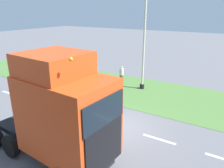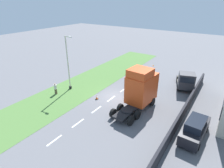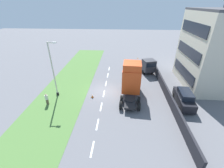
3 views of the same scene
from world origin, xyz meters
TOP-DOWN VIEW (x-y plane):
  - ground_plane at (0.00, 0.00)m, footprint 120.00×120.00m
  - grass_verge at (-6.00, 0.00)m, footprint 7.00×44.00m
  - lane_markings at (0.00, -0.70)m, footprint 0.16×21.00m
  - lorry_cab at (3.94, -0.37)m, footprint 3.04×6.98m
  - lamp_post at (-6.64, -1.49)m, footprint 1.31×0.38m
  - pedestrian at (-7.16, -3.78)m, footprint 0.39×0.39m
  - traffic_cone_lead at (-1.53, -1.84)m, footprint 0.36×0.36m

SIDE VIEW (x-z plane):
  - ground_plane at x=0.00m, z-range 0.00..0.00m
  - lane_markings at x=0.00m, z-range 0.00..0.00m
  - grass_verge at x=-6.00m, z-range 0.00..0.01m
  - traffic_cone_lead at x=-1.53m, z-range -0.01..0.57m
  - pedestrian at x=-7.16m, z-range -0.02..1.56m
  - lorry_cab at x=3.94m, z-range -0.06..5.02m
  - lamp_post at x=-6.64m, z-range -0.35..7.36m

